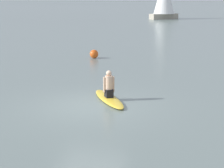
# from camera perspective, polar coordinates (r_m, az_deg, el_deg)

# --- Properties ---
(ground_plane) EXTENTS (400.00, 400.00, 0.00)m
(ground_plane) POSITION_cam_1_polar(r_m,az_deg,el_deg) (14.48, -3.13, -3.26)
(ground_plane) COLOR slate
(surfboard) EXTENTS (2.88, 2.09, 0.13)m
(surfboard) POSITION_cam_1_polar(r_m,az_deg,el_deg) (15.25, -0.45, -2.14)
(surfboard) COLOR gold
(surfboard) RESTS_ON ground
(person_paddler) EXTENTS (0.44, 0.43, 1.04)m
(person_paddler) POSITION_cam_1_polar(r_m,az_deg,el_deg) (15.12, -0.46, -0.17)
(person_paddler) COLOR black
(person_paddler) RESTS_ON surfboard
(buoy_marker) EXTENTS (0.55, 0.55, 0.55)m
(buoy_marker) POSITION_cam_1_polar(r_m,az_deg,el_deg) (25.13, -2.60, 4.34)
(buoy_marker) COLOR #E55919
(buoy_marker) RESTS_ON ground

